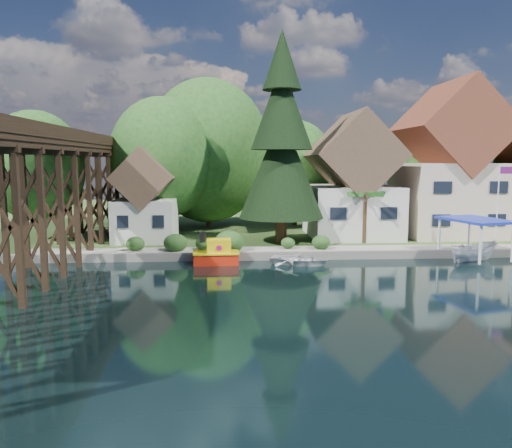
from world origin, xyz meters
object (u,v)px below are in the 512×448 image
Objects in this scene: house_left at (352,184)px; palm_tree at (365,195)px; conifer at (282,142)px; flagpole at (500,197)px; house_center at (449,170)px; shed at (145,201)px; boat_canopy at (474,243)px; trestle_bridge at (43,190)px; tugboat at (217,254)px; boat_white_a at (299,258)px.

palm_tree is at bearing -88.51° from house_left.
flagpole is at bearing -10.90° from conifer.
house_center is 2.18× the size of flagpole.
shed is 1.23× the size of flagpole.
shed is at bearing -175.76° from house_center.
house_left reaches higher than boat_canopy.
conifer reaches higher than house_center.
conifer is at bearing 24.91° from trestle_bridge.
house_center is at bearing 24.74° from tugboat.
shed is 12.45m from conifer.
palm_tree is at bearing 139.49° from boat_canopy.
boat_canopy is (-3.39, -2.98, -3.07)m from flagpole.
tugboat is (-5.21, -5.88, -8.01)m from conifer.
house_center is (9.00, 0.50, 1.28)m from house_left.
boat_canopy is at bearing -24.99° from conifer.
boat_canopy is (6.50, -5.55, -3.09)m from palm_tree.
flagpole reaches higher than boat_canopy.
house_left is 9.10m from house_center.
shed is 14.82m from boat_white_a.
palm_tree is (18.10, -2.39, 0.61)m from shed.
house_center is 4.24× the size of tugboat.
house_left is 2.72× the size of boat_white_a.
house_left is at bearing -10.93° from boat_white_a.
house_left is 2.44× the size of palm_tree.
house_left reaches higher than tugboat.
house_center is 23.71m from tugboat.
shed is 28.43m from flagpole.
tugboat is at bearing -155.26° from house_center.
trestle_bridge reaches higher than tugboat.
palm_tree is 13.61m from tugboat.
boat_white_a is (-15.10, -10.15, -6.00)m from house_center.
trestle_bridge reaches higher than palm_tree.
boat_canopy reaches higher than tugboat.
tugboat is at bearing 8.70° from trestle_bridge.
shed reaches higher than boat_canopy.
house_center is 0.81× the size of conifer.
tugboat is at bearing -51.35° from shed.
house_left is 3.96m from palm_tree.
house_center reaches higher than boat_white_a.
conifer is 17.52m from flagpole.
boat_canopy is at bearing -103.55° from house_center.
shed is 1.94× the size of boat_white_a.
boat_white_a is 12.74m from boat_canopy.
conifer is at bearing 155.01° from boat_canopy.
palm_tree is 9.36m from boat_white_a.
conifer is at bearing 174.62° from palm_tree.
flagpole is (16.68, -3.21, -4.30)m from conifer.
flagpole is at bearing -10.05° from shed.
conifer is at bearing -166.54° from house_center.
trestle_bridge is at bearing -171.30° from tugboat.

